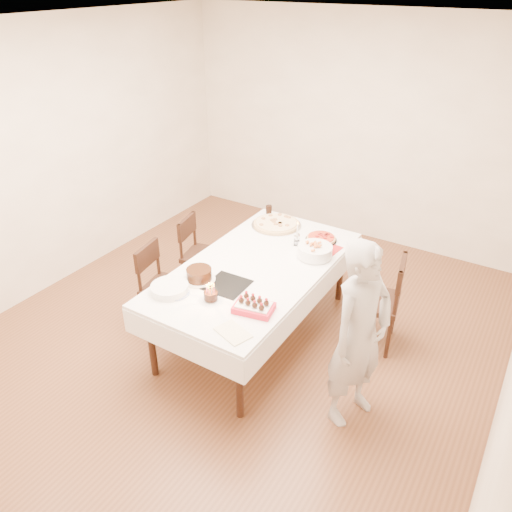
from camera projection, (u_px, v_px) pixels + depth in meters
The scene contains 23 objects.
floor at pixel (244, 330), 4.84m from camera, with size 5.00×5.00×0.00m, color brown.
wall_back at pixel (357, 130), 6.00m from camera, with size 4.50×0.04×2.70m, color #F5E7CE.
wall_left at pixel (62, 156), 5.19m from camera, with size 0.04×5.00×2.70m, color #F5E7CE.
ceiling at pixel (240, 24), 3.48m from camera, with size 5.00×5.00×0.00m, color white.
dining_table at pixel (256, 300), 4.62m from camera, with size 1.14×2.14×0.75m, color white.
chair_right_savory at pixel (374, 301), 4.47m from camera, with size 0.47×0.47×0.91m, color black, non-canonical shape.
chair_left_savory at pixel (204, 256), 5.24m from camera, with size 0.43×0.43×0.84m, color black, non-canonical shape.
chair_left_dessert at pixel (167, 288), 4.71m from camera, with size 0.44×0.44×0.85m, color black, non-canonical shape.
person at pixel (359, 336), 3.57m from camera, with size 0.55×0.36×1.52m, color #B1ABA7.
pizza_white at pixel (276, 224), 5.10m from camera, with size 0.51×0.51×0.04m, color beige.
pizza_pepperoni at pixel (321, 238), 4.83m from camera, with size 0.30×0.30×0.04m, color red.
red_placemat at pixel (328, 249), 4.70m from camera, with size 0.22×0.22×0.01m, color #B21E1E.
pasta_bowl at pixel (315, 251), 4.54m from camera, with size 0.32×0.32×0.10m, color white.
taper_candle at pixel (297, 233), 4.70m from camera, with size 0.05×0.05×0.25m, color white.
shaker_pair at pixel (296, 241), 4.73m from camera, with size 0.09×0.09×0.10m, color white, non-canonical shape.
cola_glass at pixel (269, 211), 5.29m from camera, with size 0.06×0.06×0.12m, color black.
layer_cake at pixel (199, 275), 4.20m from camera, with size 0.27×0.27×0.11m, color black.
cake_board at pixel (227, 285), 4.16m from camera, with size 0.33×0.33×0.01m, color black.
birthday_cake at pixel (211, 292), 3.93m from camera, with size 0.11×0.11×0.13m, color #32190D.
strawberry_box at pixel (254, 307), 3.83m from camera, with size 0.30×0.20×0.08m, color red, non-canonical shape.
box_lid at pixel (233, 333), 3.61m from camera, with size 0.26×0.17×0.02m, color beige.
plate_stack at pixel (170, 288), 4.06m from camera, with size 0.31×0.31×0.06m, color white.
china_plate at pixel (175, 293), 4.05m from camera, with size 0.24×0.24×0.01m, color white.
Camera 1 is at (2.12, -3.19, 3.04)m, focal length 35.00 mm.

